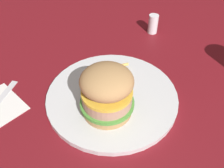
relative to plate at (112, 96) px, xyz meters
name	(u,v)px	position (x,y,z in m)	size (l,w,h in m)	color
ground_plane	(113,91)	(-0.01, 0.02, -0.01)	(1.60, 1.60, 0.00)	maroon
plate	(112,96)	(0.00, 0.00, 0.00)	(0.28, 0.28, 0.01)	silver
sandwich	(107,92)	(0.02, -0.04, 0.06)	(0.11, 0.11, 0.10)	tan
fries_pile	(106,73)	(-0.04, 0.04, 0.01)	(0.10, 0.10, 0.01)	#E5B251
salt_shaker	(153,24)	(-0.04, 0.29, 0.02)	(0.03, 0.03, 0.06)	white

